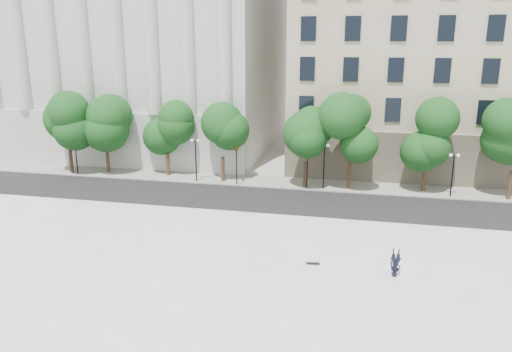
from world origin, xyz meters
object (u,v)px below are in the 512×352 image
object	(u,v)px
person_lying	(395,273)
traffic_light_east	(308,151)
skateboard	(313,264)
traffic_light_west	(236,147)

from	to	relation	value
person_lying	traffic_light_east	bearing A→B (deg)	116.00
traffic_light_east	skateboard	bearing A→B (deg)	-82.24
traffic_light_east	person_lying	distance (m)	18.65
traffic_light_east	person_lying	size ratio (longest dim) A/B	2.49
traffic_light_east	skateboard	xyz separation A→B (m)	(2.24, -16.47, -3.14)
skateboard	traffic_light_west	bearing A→B (deg)	110.35
skateboard	person_lying	bearing A→B (deg)	-15.09
person_lying	skateboard	size ratio (longest dim) A/B	2.06
traffic_light_west	traffic_light_east	xyz separation A→B (m)	(6.64, 0.00, -0.10)
traffic_light_west	person_lying	xyz separation A→B (m)	(13.59, -17.05, -3.05)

